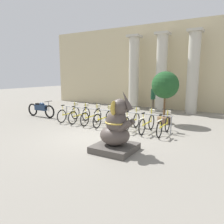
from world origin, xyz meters
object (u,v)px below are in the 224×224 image
at_px(elephant_statue, 116,131).
at_px(bicycle_4, 117,119).
at_px(bicycle_6, 147,123).
at_px(bicycle_0, 69,113).
at_px(bicycle_1, 80,115).
at_px(person_pedestrian, 153,96).
at_px(motorcycle, 41,109).
at_px(bicycle_3, 104,118).
at_px(bicycle_2, 92,116).
at_px(bicycle_7, 164,125).
at_px(potted_tree, 165,87).
at_px(bicycle_5, 132,121).

bearing_deg(elephant_statue, bicycle_4, 118.49).
bearing_deg(bicycle_6, bicycle_0, 179.47).
xyz_separation_m(bicycle_1, person_pedestrian, (2.24, 4.67, 0.69)).
xyz_separation_m(elephant_statue, motorcycle, (-6.64, 2.81, -0.19)).
relative_size(bicycle_1, bicycle_3, 1.00).
bearing_deg(bicycle_4, bicycle_2, 178.89).
distance_m(bicycle_0, elephant_statue, 5.33).
xyz_separation_m(bicycle_4, bicycle_6, (1.49, -0.00, 0.00)).
relative_size(bicycle_3, bicycle_7, 1.00).
xyz_separation_m(bicycle_0, bicycle_4, (2.97, -0.04, 0.00)).
relative_size(bicycle_1, bicycle_2, 1.00).
relative_size(bicycle_0, bicycle_1, 1.00).
bearing_deg(person_pedestrian, bicycle_7, -64.90).
distance_m(person_pedestrian, potted_tree, 3.23).
xyz_separation_m(bicycle_1, bicycle_4, (2.23, -0.03, 0.00)).
xyz_separation_m(bicycle_5, bicycle_7, (1.49, -0.04, 0.00)).
distance_m(bicycle_3, bicycle_5, 1.49).
bearing_deg(elephant_statue, bicycle_1, 142.90).
bearing_deg(bicycle_5, motorcycle, 180.00).
relative_size(bicycle_2, bicycle_4, 1.00).
distance_m(bicycle_6, motorcycle, 6.60).
height_order(bicycle_5, bicycle_6, same).
distance_m(bicycle_3, bicycle_7, 2.97).
height_order(bicycle_1, bicycle_4, same).
distance_m(bicycle_0, bicycle_6, 4.46).
xyz_separation_m(bicycle_4, motorcycle, (-5.11, 0.00, 0.08)).
bearing_deg(person_pedestrian, potted_tree, -59.69).
height_order(bicycle_1, bicycle_2, same).
height_order(bicycle_1, person_pedestrian, person_pedestrian).
bearing_deg(bicycle_2, elephant_statue, -43.31).
distance_m(bicycle_1, potted_tree, 4.53).
height_order(bicycle_4, potted_tree, potted_tree).
height_order(bicycle_2, motorcycle, bicycle_2).
height_order(bicycle_5, motorcycle, bicycle_5).
relative_size(bicycle_0, bicycle_5, 1.00).
height_order(bicycle_1, elephant_statue, elephant_statue).
bearing_deg(potted_tree, bicycle_1, -152.87).
bearing_deg(motorcycle, bicycle_4, -0.02).
height_order(bicycle_4, bicycle_5, same).
height_order(bicycle_5, potted_tree, potted_tree).
bearing_deg(bicycle_1, bicycle_6, -0.52).
distance_m(bicycle_0, bicycle_2, 1.49).
xyz_separation_m(bicycle_5, motorcycle, (-5.86, 0.00, 0.08)).
height_order(bicycle_7, motorcycle, bicycle_7).
relative_size(bicycle_5, bicycle_7, 1.00).
distance_m(bicycle_2, bicycle_4, 1.49).
bearing_deg(motorcycle, bicycle_7, -0.32).
bearing_deg(bicycle_7, potted_tree, 107.38).
distance_m(bicycle_6, bicycle_7, 0.74).
height_order(bicycle_2, elephant_statue, elephant_statue).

